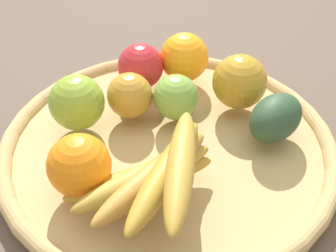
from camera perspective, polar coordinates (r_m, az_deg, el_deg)
The scene contains 11 objects.
ground_plane at distance 0.65m, azimuth -0.00°, elevation -3.64°, with size 2.40×2.40×0.00m, color brown.
basket at distance 0.63m, azimuth -0.00°, elevation -2.55°, with size 0.46×0.46×0.03m.
apple_1 at distance 0.63m, azimuth -11.22°, elevation 2.89°, with size 0.08×0.08×0.08m, color #84A730.
banana_bunch at distance 0.51m, azimuth -1.50°, elevation -6.05°, with size 0.18×0.19×0.08m.
apple_0 at distance 0.67m, azimuth 8.84°, elevation 5.44°, with size 0.08×0.08×0.08m, color #B38822.
apple_4 at distance 0.71m, azimuth -3.41°, elevation 7.39°, with size 0.07×0.07×0.07m, color red.
apple_3 at distance 0.65m, azimuth -4.75°, elevation 3.80°, with size 0.06×0.06×0.06m, color #B7862A.
orange_0 at distance 0.54m, azimuth -10.93°, elevation -4.81°, with size 0.08×0.08×0.08m, color orange.
avocado at distance 0.63m, azimuth 13.18°, elevation 1.02°, with size 0.09×0.06×0.06m, color #29462B.
apple_2 at distance 0.64m, azimuth 0.98°, elevation 3.61°, with size 0.06×0.06×0.06m, color #7AAA41.
orange_1 at distance 0.72m, azimuth 2.01°, elevation 8.50°, with size 0.08×0.08×0.08m, color orange.
Camera 1 is at (-0.03, 0.47, 0.44)m, focal length 49.25 mm.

